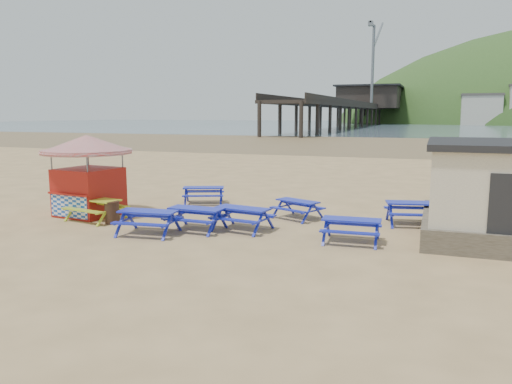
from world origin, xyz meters
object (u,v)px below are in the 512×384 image
at_px(picnic_table_blue_a, 204,195).
at_px(picnic_table_blue_b, 298,209).
at_px(litter_bin, 112,212).
at_px(picnic_table_yellow, 96,209).
at_px(ice_cream_kiosk, 88,165).

height_order(picnic_table_blue_a, picnic_table_blue_b, picnic_table_blue_a).
bearing_deg(picnic_table_blue_b, picnic_table_blue_a, -175.57).
bearing_deg(picnic_table_blue_a, picnic_table_blue_b, -41.47).
relative_size(picnic_table_blue_a, litter_bin, 2.67).
xyz_separation_m(picnic_table_yellow, litter_bin, (0.90, -0.27, 0.00)).
bearing_deg(ice_cream_kiosk, litter_bin, -22.20).
bearing_deg(ice_cream_kiosk, picnic_table_yellow, -32.75).
bearing_deg(litter_bin, picnic_table_blue_b, 26.95).
distance_m(picnic_table_blue_a, litter_bin, 5.06).
relative_size(picnic_table_blue_b, picnic_table_yellow, 0.94).
bearing_deg(picnic_table_blue_a, litter_bin, -127.88).
xyz_separation_m(picnic_table_blue_b, picnic_table_yellow, (-7.12, -2.89, 0.06)).
xyz_separation_m(picnic_table_yellow, ice_cream_kiosk, (-0.88, 0.75, 1.59)).
xyz_separation_m(picnic_table_blue_a, picnic_table_yellow, (-2.29, -4.60, 0.04)).
relative_size(picnic_table_blue_b, litter_bin, 2.55).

